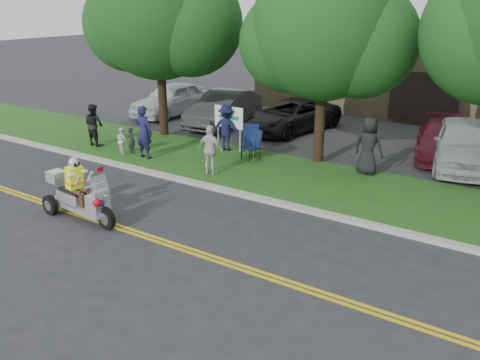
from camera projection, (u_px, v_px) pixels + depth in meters
The scene contains 24 objects.
ground at pixel (175, 234), 12.61m from camera, with size 120.00×120.00×0.00m, color #28282B.
centerline_near at pixel (159, 242), 12.15m from camera, with size 60.00×0.10×0.01m, color gold.
centerline_far at pixel (163, 240), 12.27m from camera, with size 60.00×0.10×0.01m, color gold.
curb at pixel (242, 194), 14.98m from camera, with size 60.00×0.25×0.12m, color #A8A89E.
grass_verge at pixel (278, 174), 16.67m from camera, with size 60.00×4.00×0.10m, color #1C5216.
commercial_building at pixel (446, 71), 25.80m from camera, with size 18.00×8.20×4.00m.
tree_left at pixel (160, 16), 19.83m from camera, with size 6.62×5.40×7.78m.
tree_mid at pixel (327, 33), 16.50m from camera, with size 5.88×4.80×7.05m.
business_sign at pixel (229, 120), 18.87m from camera, with size 1.25×0.06×1.75m.
trike_scooter at pixel (79, 197), 13.32m from camera, with size 2.57×0.89×1.68m.
lawn_chair_a at pixel (254, 143), 17.84m from camera, with size 0.75×0.76×1.08m.
lawn_chair_b at pixel (251, 137), 18.58m from camera, with size 0.74×0.75×1.08m.
spectator_adult_left at pixel (144, 132), 17.96m from camera, with size 0.69×0.45×1.89m, color #1A1946.
spectator_adult_mid at pixel (94, 125), 19.56m from camera, with size 0.79×0.61×1.62m, color black.
spectator_adult_right at pixel (211, 150), 16.32m from camera, with size 0.95×0.40×1.62m, color silver.
spectator_chair_a at pixel (226, 128), 18.89m from camera, with size 1.11×0.64×1.72m, color #141439.
spectator_chair_b at pixel (369, 146), 16.28m from camera, with size 0.93×0.60×1.89m, color black.
child_left at pixel (131, 140), 18.64m from camera, with size 0.35×0.23×0.96m, color black.
child_right at pixel (122, 141), 18.61m from camera, with size 0.47×0.37×0.97m, color silver.
parked_car_far_left at pixel (172, 99), 25.16m from camera, with size 1.88×4.68×1.60m, color silver.
parked_car_left at pixel (224, 109), 23.01m from camera, with size 1.67×4.78×1.57m, color #323234.
parked_car_mid at pixel (291, 115), 22.17m from camera, with size 2.26×4.89×1.36m, color black.
parked_car_right at pixel (442, 140), 18.53m from camera, with size 1.79×4.39×1.27m, color #4C111D.
parked_car_far_right at pixel (463, 144), 17.35m from camera, with size 1.95×4.85×1.65m, color #AEB0B6.
Camera 1 is at (7.64, -8.63, 5.52)m, focal length 38.00 mm.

